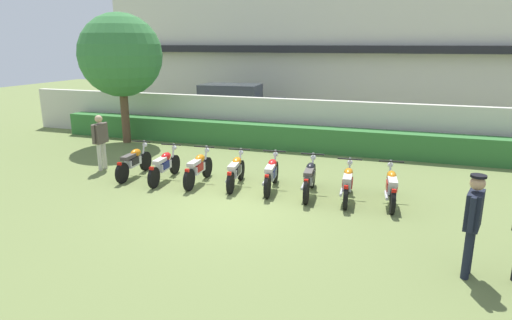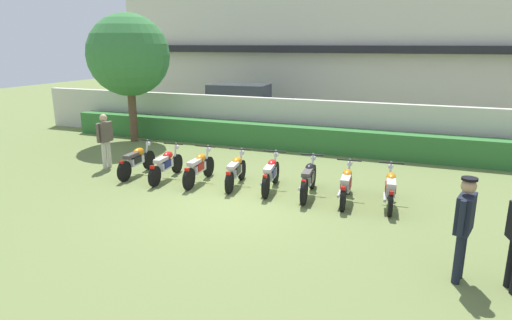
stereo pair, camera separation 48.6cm
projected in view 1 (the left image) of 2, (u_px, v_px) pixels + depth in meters
name	position (u px, v px, depth m)	size (l,w,h in m)	color
ground	(235.00, 205.00, 10.40)	(60.00, 60.00, 0.00)	olive
building	(341.00, 52.00, 24.39)	(25.32, 6.50, 6.56)	beige
compound_wall	(300.00, 123.00, 16.24)	(24.05, 0.30, 1.74)	beige
hedge_row	(295.00, 138.00, 15.71)	(19.24, 0.70, 0.87)	#337033
parked_car	(234.00, 105.00, 20.48)	(4.63, 2.36, 1.89)	navy
tree_near_inspector	(121.00, 55.00, 16.20)	(3.07, 3.07, 4.84)	brown
motorcycle_in_row_0	(134.00, 162.00, 12.53)	(0.60, 1.87, 0.95)	black
motorcycle_in_row_1	(164.00, 165.00, 12.16)	(0.60, 1.90, 0.94)	black
motorcycle_in_row_2	(198.00, 168.00, 11.89)	(0.60, 1.83, 0.95)	black
motorcycle_in_row_3	(236.00, 171.00, 11.66)	(0.60, 1.76, 0.94)	black
motorcycle_in_row_4	(271.00, 174.00, 11.36)	(0.60, 1.83, 0.96)	black
motorcycle_in_row_5	(310.00, 178.00, 10.97)	(0.60, 1.91, 0.98)	black
motorcycle_in_row_6	(348.00, 183.00, 10.61)	(0.60, 1.82, 0.94)	black
motorcycle_in_row_7	(391.00, 186.00, 10.37)	(0.60, 1.86, 0.95)	black
inspector_person	(100.00, 138.00, 13.10)	(0.22, 0.67, 1.67)	beige
officer_0	(473.00, 217.00, 6.99)	(0.33, 0.67, 1.74)	black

